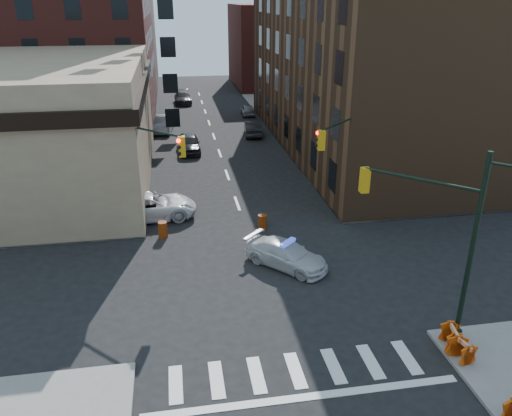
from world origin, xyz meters
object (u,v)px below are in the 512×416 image
object	(u,v)px
police_car	(286,255)
parked_car_enear	(253,128)
parked_car_wfar	(164,124)
barrel_road	(262,222)
parked_car_wnear	(189,143)
barricade_nw_a	(119,215)
barricade_se_a	(453,339)
pedestrian_b	(63,225)
pickup	(149,206)
barrel_bank	(163,230)
pedestrian_a	(73,207)

from	to	relation	value
police_car	parked_car_enear	xyz separation A→B (m)	(2.56, 26.73, 0.08)
parked_car_wfar	barrel_road	size ratio (longest dim) A/B	5.13
parked_car_wnear	barricade_nw_a	distance (m)	15.77
police_car	barricade_se_a	distance (m)	9.27
police_car	barricade_nw_a	size ratio (longest dim) A/B	3.90
parked_car_enear	pedestrian_b	world-z (taller)	pedestrian_b
pickup	barrel_bank	bearing A→B (deg)	-169.35
pickup	barrel_bank	xyz separation A→B (m)	(0.83, -2.88, -0.34)
parked_car_wfar	pedestrian_b	bearing A→B (deg)	-96.59
pedestrian_a	pedestrian_b	world-z (taller)	pedestrian_a
barrel_road	parked_car_enear	bearing A→B (deg)	82.29
parked_car_wnear	barricade_se_a	bearing A→B (deg)	-73.73
barricade_nw_a	pickup	bearing A→B (deg)	21.24
parked_car_wfar	pedestrian_b	world-z (taller)	pedestrian_b
police_car	parked_car_wfar	bearing A→B (deg)	58.25
pedestrian_a	barricade_nw_a	size ratio (longest dim) A/B	1.49
parked_car_wnear	barrel_bank	distance (m)	17.51
pickup	police_car	bearing A→B (deg)	-141.15
pedestrian_a	barricade_nw_a	xyz separation A→B (m)	(2.76, -0.59, -0.43)
parked_car_enear	barrel_bank	xyz separation A→B (m)	(-8.94, -22.20, -0.26)
barrel_bank	barrel_road	bearing A→B (deg)	0.49
parked_car_wnear	barricade_nw_a	size ratio (longest dim) A/B	4.04
barrel_bank	barricade_se_a	bearing A→B (deg)	-47.34
parked_car_wnear	pedestrian_a	xyz separation A→B (m)	(-7.75, -14.37, 0.21)
barrel_bank	barricade_se_a	world-z (taller)	barricade_se_a
police_car	parked_car_enear	world-z (taller)	parked_car_enear
pickup	barricade_se_a	world-z (taller)	pickup
police_car	pedestrian_b	size ratio (longest dim) A/B	2.65
barrel_road	barricade_se_a	xyz separation A→B (m)	(5.43, -12.39, 0.13)
parked_car_enear	pedestrian_a	distance (m)	24.01
pedestrian_a	pedestrian_b	bearing A→B (deg)	-82.83
police_car	barrel_road	bearing A→B (deg)	51.68
pickup	pedestrian_a	bearing A→B (deg)	83.34
pickup	barrel_bank	world-z (taller)	pickup
barrel_bank	barricade_nw_a	bearing A→B (deg)	138.32
barricade_se_a	barricade_nw_a	distance (m)	20.38
parked_car_enear	barricade_se_a	size ratio (longest dim) A/B	3.69
parked_car_wnear	barrel_bank	size ratio (longest dim) A/B	4.94
parked_car_enear	barrel_road	world-z (taller)	parked_car_enear
police_car	parked_car_wnear	xyz separation A→B (m)	(-4.09, 21.89, 0.14)
parked_car_enear	barricade_se_a	world-z (taller)	parked_car_enear
police_car	barrel_road	world-z (taller)	police_car
police_car	barricade_nw_a	distance (m)	11.42
barrel_road	pedestrian_b	bearing A→B (deg)	178.27
pickup	barrel_road	bearing A→B (deg)	-118.05
parked_car_wfar	barrel_road	world-z (taller)	parked_car_wfar
parked_car_enear	police_car	bearing A→B (deg)	90.39
parked_car_enear	barricade_se_a	xyz separation A→B (m)	(2.43, -34.54, -0.13)
police_car	barricade_se_a	size ratio (longest dim) A/B	3.77
pedestrian_a	barricade_se_a	size ratio (longest dim) A/B	1.43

